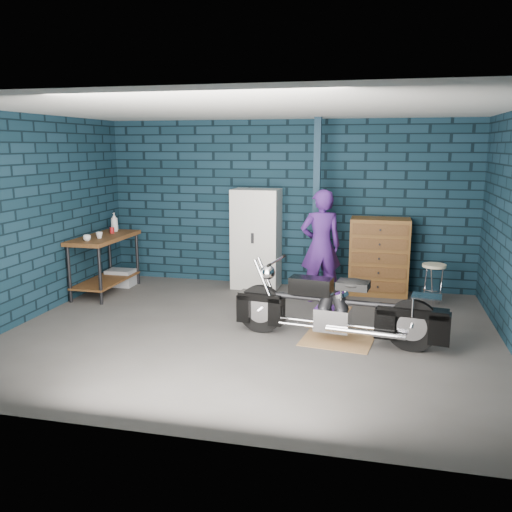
{
  "coord_description": "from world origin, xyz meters",
  "views": [
    {
      "loc": [
        1.52,
        -6.2,
        2.28
      ],
      "look_at": [
        -0.0,
        0.3,
        0.92
      ],
      "focal_mm": 38.0,
      "sensor_mm": 36.0,
      "label": 1
    }
  ],
  "objects": [
    {
      "name": "ground",
      "position": [
        0.0,
        0.0,
        0.0
      ],
      "size": [
        6.0,
        6.0,
        0.0
      ],
      "primitive_type": "plane",
      "color": "#4B4846",
      "rests_on": "ground"
    },
    {
      "name": "room_walls",
      "position": [
        0.0,
        0.55,
        1.9
      ],
      "size": [
        6.02,
        5.01,
        2.71
      ],
      "color": "#0D222D",
      "rests_on": "ground"
    },
    {
      "name": "support_post",
      "position": [
        0.55,
        1.95,
        1.35
      ],
      "size": [
        0.1,
        0.1,
        2.7
      ],
      "primitive_type": "cube",
      "color": "#112637",
      "rests_on": "ground"
    },
    {
      "name": "workbench",
      "position": [
        -2.68,
        1.35,
        0.46
      ],
      "size": [
        0.6,
        1.4,
        0.91
      ],
      "primitive_type": "cube",
      "color": "brown",
      "rests_on": "ground"
    },
    {
      "name": "drip_mat",
      "position": [
        1.06,
        -0.04,
        0.0
      ],
      "size": [
        0.89,
        0.72,
        0.01
      ],
      "primitive_type": "cube",
      "rotation": [
        0.0,
        0.0,
        -0.13
      ],
      "color": "olive",
      "rests_on": "ground"
    },
    {
      "name": "motorcycle",
      "position": [
        1.06,
        -0.04,
        0.47
      ],
      "size": [
        2.2,
        0.85,
        0.94
      ],
      "primitive_type": null,
      "rotation": [
        0.0,
        0.0,
        -0.13
      ],
      "color": "black",
      "rests_on": "ground"
    },
    {
      "name": "person",
      "position": [
        0.66,
        1.66,
        0.83
      ],
      "size": [
        0.71,
        0.58,
        1.67
      ],
      "primitive_type": "imported",
      "rotation": [
        0.0,
        0.0,
        3.47
      ],
      "color": "#431D6F",
      "rests_on": "ground"
    },
    {
      "name": "storage_bin",
      "position": [
        -2.66,
        1.79,
        0.14
      ],
      "size": [
        0.44,
        0.31,
        0.27
      ],
      "primitive_type": "cube",
      "color": "gray",
      "rests_on": "ground"
    },
    {
      "name": "locker",
      "position": [
        -0.45,
        2.23,
        0.8
      ],
      "size": [
        0.75,
        0.54,
        1.61
      ],
      "primitive_type": "cube",
      "color": "silver",
      "rests_on": "ground"
    },
    {
      "name": "tool_chest",
      "position": [
        1.51,
        2.23,
        0.6
      ],
      "size": [
        0.9,
        0.5,
        1.19
      ],
      "primitive_type": "cube",
      "color": "brown",
      "rests_on": "ground"
    },
    {
      "name": "shop_stool",
      "position": [
        2.29,
        1.78,
        0.31
      ],
      "size": [
        0.43,
        0.43,
        0.61
      ],
      "primitive_type": null,
      "rotation": [
        0.0,
        0.0,
        0.37
      ],
      "color": "beige",
      "rests_on": "ground"
    },
    {
      "name": "cup_a",
      "position": [
        -2.69,
        0.88,
        0.95
      ],
      "size": [
        0.14,
        0.14,
        0.09
      ],
      "primitive_type": "imported",
      "rotation": [
        0.0,
        0.0,
        0.26
      ],
      "color": "beige",
      "rests_on": "workbench"
    },
    {
      "name": "cup_b",
      "position": [
        -2.63,
        1.12,
        0.96
      ],
      "size": [
        0.13,
        0.13,
        0.1
      ],
      "primitive_type": "imported",
      "rotation": [
        0.0,
        0.0,
        -0.38
      ],
      "color": "beige",
      "rests_on": "workbench"
    },
    {
      "name": "mug_red",
      "position": [
        -2.68,
        1.62,
        0.96
      ],
      "size": [
        0.09,
        0.09,
        0.1
      ],
      "primitive_type": "cylinder",
      "rotation": [
        0.0,
        0.0,
        0.38
      ],
      "color": "#A61619",
      "rests_on": "workbench"
    },
    {
      "name": "bottle",
      "position": [
        -2.73,
        1.8,
        1.06
      ],
      "size": [
        0.13,
        0.13,
        0.31
      ],
      "primitive_type": "imported",
      "rotation": [
        0.0,
        0.0,
        0.13
      ],
      "color": "gray",
      "rests_on": "workbench"
    }
  ]
}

